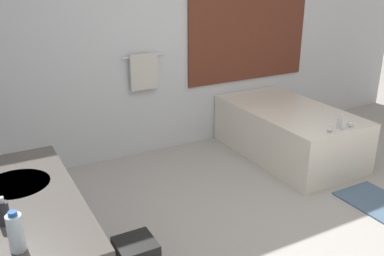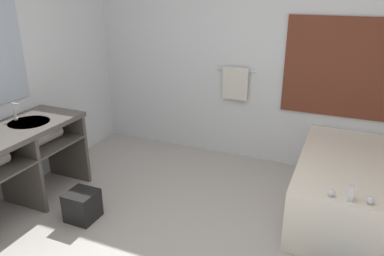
# 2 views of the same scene
# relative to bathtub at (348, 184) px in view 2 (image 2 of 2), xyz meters

# --- Properties ---
(wall_back_with_blinds) EXTENTS (7.40, 0.13, 2.70)m
(wall_back_with_blinds) POSITION_rel_bathtub_xyz_m (-1.08, 0.88, 1.03)
(wall_back_with_blinds) COLOR silver
(wall_back_with_blinds) RESTS_ON ground_plane
(vanity_counter) EXTENTS (0.62, 1.40, 0.85)m
(vanity_counter) POSITION_rel_bathtub_xyz_m (-3.00, -1.16, 0.31)
(vanity_counter) COLOR #4C4742
(vanity_counter) RESTS_ON ground_plane
(sink_faucet) EXTENTS (0.09, 0.04, 0.18)m
(sink_faucet) POSITION_rel_bathtub_xyz_m (-3.17, -0.97, 0.62)
(sink_faucet) COLOR silver
(sink_faucet) RESTS_ON vanity_counter
(bathtub) EXTENTS (0.95, 1.68, 0.68)m
(bathtub) POSITION_rel_bathtub_xyz_m (0.00, 0.00, 0.00)
(bathtub) COLOR silver
(bathtub) RESTS_ON ground_plane
(waste_bin) EXTENTS (0.27, 0.27, 0.29)m
(waste_bin) POSITION_rel_bathtub_xyz_m (-2.32, -1.12, -0.17)
(waste_bin) COLOR black
(waste_bin) RESTS_ON ground_plane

